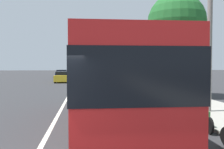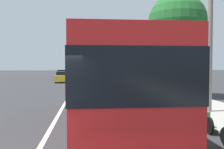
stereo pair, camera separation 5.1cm
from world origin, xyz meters
name	(u,v)px [view 1 (the left image)]	position (x,y,z in m)	size (l,w,h in m)	color
sidewalk_curb	(189,103)	(10.00, -7.52, 0.07)	(110.00, 3.60, 0.14)	#9E998E
lane_divider_line	(63,106)	(10.00, 0.00, 0.00)	(110.00, 0.16, 0.01)	silver
coach_bus	(112,80)	(5.15, -2.29, 1.78)	(10.17, 2.69, 3.12)	red
motorcycle_far_end	(200,115)	(4.58, -5.53, 0.46)	(2.30, 0.35, 1.24)	black
car_side_street	(63,77)	(29.98, 1.77, 0.71)	(4.59, 2.01, 1.47)	gold
car_far_distant	(93,77)	(29.01, -2.28, 0.72)	(4.68, 1.91, 1.52)	#2D7238
car_ahead_same_lane	(65,73)	(45.79, 2.81, 0.67)	(4.66, 2.07, 1.43)	black
car_oncoming	(62,75)	(38.24, 2.61, 0.72)	(4.08, 2.05, 1.55)	navy
roadside_tree_mid_block	(176,22)	(13.25, -7.91, 5.46)	(4.20, 4.20, 7.58)	brown
utility_pole	(210,26)	(6.95, -7.13, 4.21)	(0.23, 0.23, 8.41)	slate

